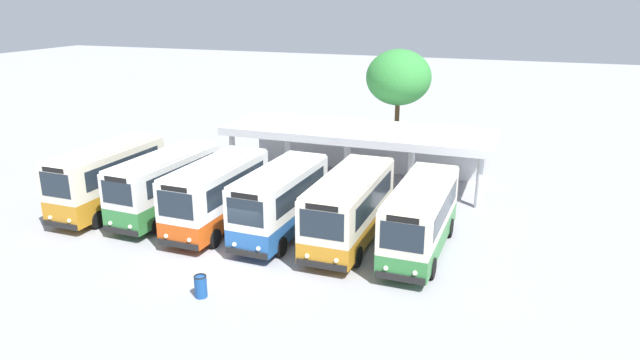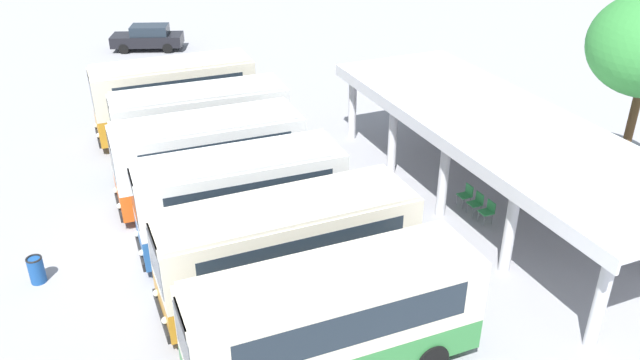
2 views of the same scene
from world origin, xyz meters
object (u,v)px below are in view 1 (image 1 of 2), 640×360
object	(u,v)px
city_bus_second_in_row	(166,183)
city_bus_middle_cream	(217,193)
city_bus_nearest_orange	(108,177)
city_bus_fifth_blue	(350,206)
waiting_chair_second_from_end	(361,179)
city_bus_fourth_amber	(280,200)
city_bus_far_end_green	(421,216)
litter_bin_apron	(201,286)
waiting_chair_middle_seat	(371,180)
waiting_chair_end_by_column	(350,178)

from	to	relation	value
city_bus_second_in_row	city_bus_middle_cream	distance (m)	3.36
city_bus_nearest_orange	city_bus_fifth_blue	bearing A→B (deg)	2.13
waiting_chair_second_from_end	city_bus_second_in_row	bearing A→B (deg)	-134.96
city_bus_fourth_amber	city_bus_fifth_blue	world-z (taller)	city_bus_fourth_amber
city_bus_fourth_amber	city_bus_second_in_row	bearing A→B (deg)	177.40
city_bus_middle_cream	city_bus_fourth_amber	bearing A→B (deg)	3.60
city_bus_second_in_row	city_bus_fifth_blue	size ratio (longest dim) A/B	0.95
city_bus_fifth_blue	city_bus_far_end_green	bearing A→B (deg)	-0.31
city_bus_nearest_orange	city_bus_fifth_blue	world-z (taller)	city_bus_nearest_orange
litter_bin_apron	waiting_chair_second_from_end	bearing A→B (deg)	82.47
city_bus_far_end_green	waiting_chair_middle_seat	xyz separation A→B (m)	(-4.46, 8.11, -1.25)
city_bus_fourth_amber	litter_bin_apron	world-z (taller)	city_bus_fourth_amber
city_bus_nearest_orange	city_bus_fifth_blue	distance (m)	13.29
city_bus_middle_cream	city_bus_fourth_amber	xyz separation A→B (m)	(3.32, 0.21, -0.01)
city_bus_nearest_orange	waiting_chair_end_by_column	distance (m)	13.87
waiting_chair_end_by_column	waiting_chair_middle_seat	size ratio (longest dim) A/B	1.00
city_bus_second_in_row	city_bus_far_end_green	world-z (taller)	city_bus_second_in_row
city_bus_fifth_blue	waiting_chair_middle_seat	distance (m)	8.27
waiting_chair_end_by_column	city_bus_middle_cream	bearing A→B (deg)	-115.64
waiting_chair_end_by_column	waiting_chair_second_from_end	bearing A→B (deg)	-0.86
city_bus_nearest_orange	waiting_chair_middle_seat	world-z (taller)	city_bus_nearest_orange
city_bus_nearest_orange	city_bus_second_in_row	distance (m)	3.34
city_bus_far_end_green	waiting_chair_second_from_end	size ratio (longest dim) A/B	8.85
city_bus_far_end_green	city_bus_fourth_amber	bearing A→B (deg)	-176.73
city_bus_middle_cream	litter_bin_apron	bearing A→B (deg)	-65.80
city_bus_fourth_amber	litter_bin_apron	bearing A→B (deg)	-94.10
waiting_chair_middle_seat	waiting_chair_second_from_end	bearing A→B (deg)	-178.46
waiting_chair_end_by_column	city_bus_far_end_green	bearing A→B (deg)	-54.44
city_bus_fifth_blue	city_bus_far_end_green	world-z (taller)	city_bus_fifth_blue
city_bus_fifth_blue	litter_bin_apron	world-z (taller)	city_bus_fifth_blue
city_bus_far_end_green	litter_bin_apron	world-z (taller)	city_bus_far_end_green
city_bus_nearest_orange	waiting_chair_middle_seat	size ratio (longest dim) A/B	8.44
city_bus_middle_cream	waiting_chair_end_by_column	xyz separation A→B (m)	(4.17, 8.69, -1.33)
waiting_chair_middle_seat	litter_bin_apron	distance (m)	15.27
city_bus_second_in_row	waiting_chair_middle_seat	world-z (taller)	city_bus_second_in_row
city_bus_fifth_blue	waiting_chair_end_by_column	bearing A→B (deg)	106.99
city_bus_second_in_row	waiting_chair_end_by_column	xyz separation A→B (m)	(7.49, 8.18, -1.30)
city_bus_second_in_row	city_bus_fifth_blue	world-z (taller)	city_bus_second_in_row
waiting_chair_end_by_column	waiting_chair_middle_seat	world-z (taller)	same
city_bus_far_end_green	litter_bin_apron	bearing A→B (deg)	-135.73
city_bus_nearest_orange	city_bus_middle_cream	distance (m)	6.64
city_bus_middle_cream	litter_bin_apron	world-z (taller)	city_bus_middle_cream
city_bus_nearest_orange	city_bus_middle_cream	size ratio (longest dim) A/B	1.03
city_bus_middle_cream	city_bus_far_end_green	xyz separation A→B (m)	(9.96, 0.59, -0.09)
city_bus_far_end_green	waiting_chair_end_by_column	world-z (taller)	city_bus_far_end_green
city_bus_middle_cream	waiting_chair_middle_seat	world-z (taller)	city_bus_middle_cream
city_bus_nearest_orange	city_bus_middle_cream	world-z (taller)	city_bus_nearest_orange
waiting_chair_end_by_column	waiting_chair_middle_seat	bearing A→B (deg)	0.34
waiting_chair_middle_seat	city_bus_middle_cream	bearing A→B (deg)	-122.32
city_bus_fifth_blue	city_bus_nearest_orange	bearing A→B (deg)	-177.87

